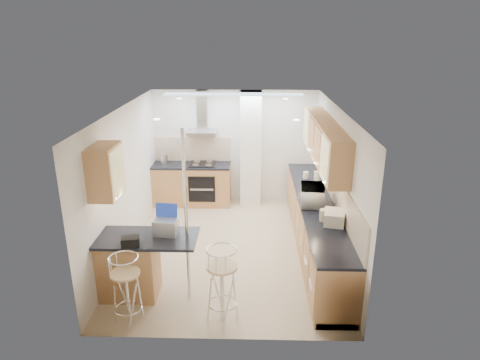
{
  "coord_description": "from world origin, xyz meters",
  "views": [
    {
      "loc": [
        0.36,
        -6.84,
        3.69
      ],
      "look_at": [
        0.17,
        0.2,
        1.23
      ],
      "focal_mm": 32.0,
      "sensor_mm": 36.0,
      "label": 1
    }
  ],
  "objects_px": {
    "laptop": "(166,227)",
    "bar_stool_near": "(127,290)",
    "microwave": "(313,195)",
    "bar_stool_end": "(222,284)",
    "bread_bin": "(334,218)"
  },
  "relations": [
    {
      "from": "microwave",
      "to": "bar_stool_near",
      "type": "relative_size",
      "value": 0.58
    },
    {
      "from": "laptop",
      "to": "bar_stool_near",
      "type": "distance_m",
      "value": 1.02
    },
    {
      "from": "microwave",
      "to": "bread_bin",
      "type": "height_order",
      "value": "microwave"
    },
    {
      "from": "microwave",
      "to": "bar_stool_end",
      "type": "xyz_separation_m",
      "value": [
        -1.4,
        -1.86,
        -0.55
      ]
    },
    {
      "from": "bar_stool_near",
      "to": "bread_bin",
      "type": "height_order",
      "value": "bread_bin"
    },
    {
      "from": "bar_stool_near",
      "to": "bread_bin",
      "type": "xyz_separation_m",
      "value": [
        2.88,
        1.21,
        0.52
      ]
    },
    {
      "from": "microwave",
      "to": "bar_stool_near",
      "type": "height_order",
      "value": "microwave"
    },
    {
      "from": "bar_stool_end",
      "to": "bread_bin",
      "type": "bearing_deg",
      "value": -39.19
    },
    {
      "from": "microwave",
      "to": "laptop",
      "type": "distance_m",
      "value": 2.55
    },
    {
      "from": "laptop",
      "to": "bread_bin",
      "type": "distance_m",
      "value": 2.52
    },
    {
      "from": "bread_bin",
      "to": "bar_stool_near",
      "type": "bearing_deg",
      "value": -144.4
    },
    {
      "from": "microwave",
      "to": "laptop",
      "type": "xyz_separation_m",
      "value": [
        -2.24,
        -1.22,
        -0.03
      ]
    },
    {
      "from": "laptop",
      "to": "bar_stool_near",
      "type": "bearing_deg",
      "value": -112.7
    },
    {
      "from": "microwave",
      "to": "bar_stool_end",
      "type": "distance_m",
      "value": 2.39
    },
    {
      "from": "bread_bin",
      "to": "microwave",
      "type": "bearing_deg",
      "value": 119.81
    }
  ]
}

